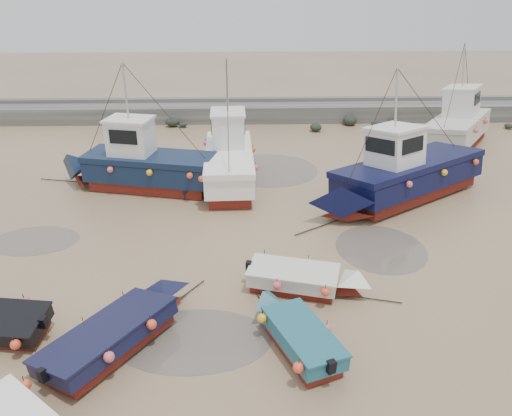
% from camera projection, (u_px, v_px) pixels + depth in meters
% --- Properties ---
extents(ground, '(120.00, 120.00, 0.00)m').
position_uv_depth(ground, '(246.00, 284.00, 17.57)').
color(ground, '#9E845C').
rests_on(ground, ground).
extents(seawall, '(60.00, 4.92, 1.50)m').
position_uv_depth(seawall, '(243.00, 112.00, 37.25)').
color(seawall, slate).
rests_on(seawall, ground).
extents(puddle_a, '(4.71, 4.71, 0.01)m').
position_uv_depth(puddle_a, '(193.00, 340.00, 14.87)').
color(puddle_a, '#60554D').
rests_on(puddle_a, ground).
extents(puddle_b, '(3.59, 3.59, 0.01)m').
position_uv_depth(puddle_b, '(381.00, 248.00, 19.87)').
color(puddle_b, '#60554D').
rests_on(puddle_b, ground).
extents(puddle_c, '(3.58, 3.58, 0.01)m').
position_uv_depth(puddle_c, '(35.00, 240.00, 20.47)').
color(puddle_c, '#60554D').
rests_on(puddle_c, ground).
extents(puddle_d, '(5.42, 5.42, 0.01)m').
position_uv_depth(puddle_d, '(270.00, 170.00, 27.99)').
color(puddle_d, '#60554D').
rests_on(puddle_d, ground).
extents(dinghy_1, '(4.36, 5.79, 1.43)m').
position_uv_depth(dinghy_1, '(120.00, 329.00, 14.47)').
color(dinghy_1, maroon).
rests_on(dinghy_1, ground).
extents(dinghy_2, '(2.58, 4.89, 1.43)m').
position_uv_depth(dinghy_2, '(296.00, 330.00, 14.41)').
color(dinghy_2, maroon).
rests_on(dinghy_2, ground).
extents(dinghy_5, '(5.21, 2.49, 1.43)m').
position_uv_depth(dinghy_5, '(304.00, 277.00, 16.97)').
color(dinghy_5, maroon).
rests_on(dinghy_5, ground).
extents(cabin_boat_0, '(9.53, 4.02, 6.22)m').
position_uv_depth(cabin_boat_0, '(138.00, 163.00, 24.98)').
color(cabin_boat_0, maroon).
rests_on(cabin_boat_0, ground).
extents(cabin_boat_1, '(2.96, 10.05, 6.22)m').
position_uv_depth(cabin_boat_1, '(229.00, 156.00, 25.99)').
color(cabin_boat_1, maroon).
rests_on(cabin_boat_1, ground).
extents(cabin_boat_2, '(10.13, 7.50, 6.22)m').
position_uv_depth(cabin_boat_2, '(402.00, 175.00, 23.67)').
color(cabin_boat_2, maroon).
rests_on(cabin_boat_2, ground).
extents(cabin_boat_3, '(6.65, 8.37, 6.22)m').
position_uv_depth(cabin_boat_3, '(462.00, 124.00, 31.64)').
color(cabin_boat_3, maroon).
rests_on(cabin_boat_3, ground).
extents(person, '(0.70, 0.62, 1.60)m').
position_uv_depth(person, '(187.00, 199.00, 24.31)').
color(person, '#191A3D').
rests_on(person, ground).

